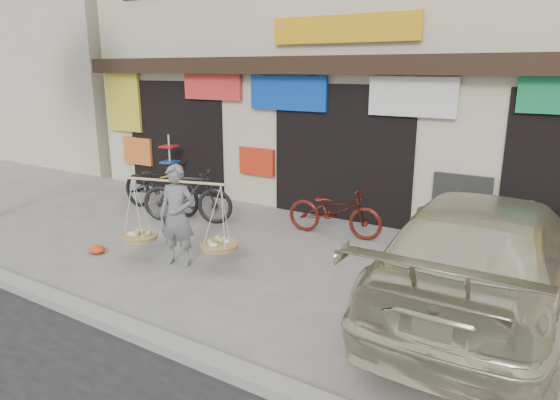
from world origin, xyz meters
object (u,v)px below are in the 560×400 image
Objects in this scene: bike_2 at (335,211)px; street_vendor at (177,220)px; bike_1 at (187,195)px; display_rack at (170,172)px; bike_0 at (161,185)px; suv at (485,252)px.

street_vendor is at bearing 144.54° from bike_2.
display_rack reaches higher than bike_1.
bike_0 is 1.06m from bike_1.
bike_1 is 1.25× the size of display_rack.
bike_0 is at bearing 91.71° from bike_2.
street_vendor is at bearing -128.68° from bike_0.
bike_1 is at bearing 113.89° from street_vendor.
street_vendor is 1.02× the size of bike_1.
bike_2 is at bearing -29.19° from suv.
bike_1 is (1.02, -0.28, -0.02)m from bike_0.
bike_2 is at bearing -6.37° from display_rack.
suv is at bearing -1.93° from street_vendor.
street_vendor reaches higher than bike_1.
street_vendor is 3.16m from bike_0.
display_rack is at bearing 36.65° from bike_0.
bike_2 is 3.29m from suv.
display_rack is at bearing 76.84° from bike_2.
bike_2 is at bearing 46.00° from street_vendor.
bike_2 is (1.41, 2.58, -0.26)m from street_vendor.
street_vendor is at bearing 12.68° from suv.
street_vendor is at bearing -43.96° from display_rack.
display_rack reaches higher than bike_0.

